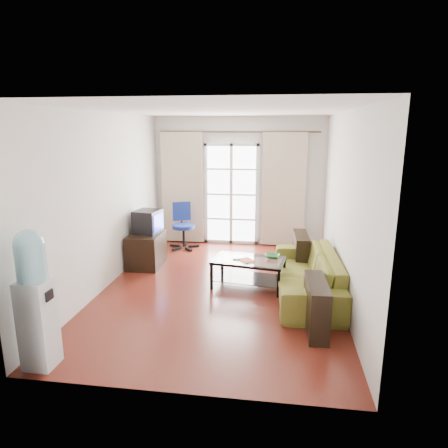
# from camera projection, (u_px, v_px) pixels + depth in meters

# --- Properties ---
(floor) EXTENTS (5.20, 5.20, 0.00)m
(floor) POSITION_uv_depth(u_px,v_px,m) (221.00, 288.00, 6.29)
(floor) COLOR maroon
(floor) RESTS_ON ground
(ceiling) EXTENTS (5.20, 5.20, 0.00)m
(ceiling) POSITION_uv_depth(u_px,v_px,m) (220.00, 110.00, 5.66)
(ceiling) COLOR white
(ceiling) RESTS_ON wall_back
(wall_back) EXTENTS (3.60, 0.02, 2.70)m
(wall_back) POSITION_uv_depth(u_px,v_px,m) (239.00, 181.00, 8.47)
(wall_back) COLOR silver
(wall_back) RESTS_ON floor
(wall_front) EXTENTS (3.60, 0.02, 2.70)m
(wall_front) POSITION_uv_depth(u_px,v_px,m) (176.00, 258.00, 3.47)
(wall_front) COLOR silver
(wall_front) RESTS_ON floor
(wall_left) EXTENTS (0.02, 5.20, 2.70)m
(wall_left) POSITION_uv_depth(u_px,v_px,m) (106.00, 201.00, 6.22)
(wall_left) COLOR silver
(wall_left) RESTS_ON floor
(wall_right) EXTENTS (0.02, 5.20, 2.70)m
(wall_right) POSITION_uv_depth(u_px,v_px,m) (344.00, 207.00, 5.72)
(wall_right) COLOR silver
(wall_right) RESTS_ON floor
(french_door) EXTENTS (1.16, 0.06, 2.15)m
(french_door) POSITION_uv_depth(u_px,v_px,m) (231.00, 194.00, 8.51)
(french_door) COLOR white
(french_door) RESTS_ON wall_back
(curtain_rod) EXTENTS (3.30, 0.04, 0.04)m
(curtain_rod) POSITION_uv_depth(u_px,v_px,m) (239.00, 132.00, 8.14)
(curtain_rod) COLOR #4C3F2D
(curtain_rod) RESTS_ON wall_back
(curtain_left) EXTENTS (0.90, 0.07, 2.35)m
(curtain_left) POSITION_uv_depth(u_px,v_px,m) (182.00, 188.00, 8.56)
(curtain_left) COLOR beige
(curtain_left) RESTS_ON curtain_rod
(curtain_right) EXTENTS (0.90, 0.07, 2.35)m
(curtain_right) POSITION_uv_depth(u_px,v_px,m) (284.00, 190.00, 8.26)
(curtain_right) COLOR beige
(curtain_right) RESTS_ON curtain_rod
(radiator) EXTENTS (0.64, 0.12, 0.64)m
(radiator) POSITION_uv_depth(u_px,v_px,m) (275.00, 230.00, 8.51)
(radiator) COLOR #99999B
(radiator) RESTS_ON floor
(sofa) EXTENTS (2.29, 1.05, 0.65)m
(sofa) POSITION_uv_depth(u_px,v_px,m) (307.00, 274.00, 5.99)
(sofa) COLOR olive
(sofa) RESTS_ON floor
(coffee_table) EXTENTS (1.19, 0.79, 0.45)m
(coffee_table) POSITION_uv_depth(u_px,v_px,m) (249.00, 269.00, 6.29)
(coffee_table) COLOR silver
(coffee_table) RESTS_ON floor
(bowl) EXTENTS (0.29, 0.29, 0.06)m
(bowl) POSITION_uv_depth(u_px,v_px,m) (272.00, 256.00, 6.32)
(bowl) COLOR #318735
(bowl) RESTS_ON coffee_table
(book) EXTENTS (0.41, 0.41, 0.02)m
(book) POSITION_uv_depth(u_px,v_px,m) (242.00, 261.00, 6.13)
(book) COLOR #AA1C15
(book) RESTS_ON coffee_table
(remote) EXTENTS (0.16, 0.07, 0.02)m
(remote) POSITION_uv_depth(u_px,v_px,m) (238.00, 260.00, 6.22)
(remote) COLOR black
(remote) RESTS_ON coffee_table
(tv_stand) EXTENTS (0.57, 0.84, 0.60)m
(tv_stand) POSITION_uv_depth(u_px,v_px,m) (147.00, 249.00, 7.26)
(tv_stand) COLOR black
(tv_stand) RESTS_ON floor
(crt_tv) EXTENTS (0.51, 0.51, 0.41)m
(crt_tv) POSITION_uv_depth(u_px,v_px,m) (147.00, 221.00, 7.21)
(crt_tv) COLOR black
(crt_tv) RESTS_ON tv_stand
(task_chair) EXTENTS (0.84, 0.84, 0.95)m
(task_chair) POSITION_uv_depth(u_px,v_px,m) (183.00, 235.00, 8.34)
(task_chair) COLOR black
(task_chair) RESTS_ON floor
(water_cooler) EXTENTS (0.33, 0.31, 1.49)m
(water_cooler) POSITION_uv_depth(u_px,v_px,m) (35.00, 297.00, 4.06)
(water_cooler) COLOR silver
(water_cooler) RESTS_ON floor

